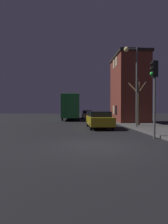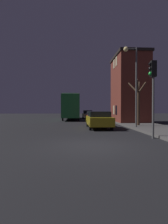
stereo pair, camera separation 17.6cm
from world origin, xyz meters
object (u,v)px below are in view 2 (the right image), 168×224
Objects in this scene: traffic_light at (153,83)px; bus at (71,106)px; streetlamp at (133,74)px; car_near_lane at (99,119)px; car_far_lane at (87,114)px; bare_tree at (138,102)px; car_mid_lane at (94,116)px.

traffic_light reaches higher than bus.
streetlamp reaches higher than car_near_lane.
traffic_light reaches higher than car_far_lane.
streetlamp is at bearing -123.22° from bare_tree.
bare_tree is 0.99× the size of car_mid_lane.
car_near_lane is (-2.29, 5.57, -2.35)m from traffic_light.
car_mid_lane is at bearing 106.26° from streetlamp.
bus is 2.50× the size of car_near_lane.
streetlamp is 9.44m from car_mid_lane.
car_far_lane is (-3.59, 16.03, -1.60)m from bare_tree.
streetlamp is at bearing -73.74° from car_mid_lane.
bare_tree is at bearing 56.78° from streetlamp.
car_near_lane is 16.95m from car_far_lane.
bare_tree is at bearing -62.38° from car_mid_lane.
traffic_light is (-0.50, -4.87, -1.52)m from streetlamp.
streetlamp reaches higher than traffic_light.
traffic_light is at bearing -103.49° from bare_tree.
car_near_lane is at bearing -90.88° from car_far_lane.
car_mid_lane is 1.02× the size of car_far_lane.
car_mid_lane is at bearing -63.31° from bus.
streetlamp is 15.49m from bus.
car_near_lane is at bearing -92.91° from car_mid_lane.
bare_tree is at bearing -62.82° from bus.
traffic_light reaches higher than car_mid_lane.
bare_tree is 0.36× the size of bus.
bare_tree is 0.91× the size of car_near_lane.
bare_tree is 1.01× the size of car_far_lane.
traffic_light is at bearing -67.66° from car_near_lane.
bare_tree is (1.56, 6.49, -0.77)m from traffic_light.
car_mid_lane is (-2.40, 8.24, -3.92)m from streetlamp.
car_far_lane is at bearing 90.74° from car_mid_lane.
streetlamp is 1.61× the size of car_far_lane.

